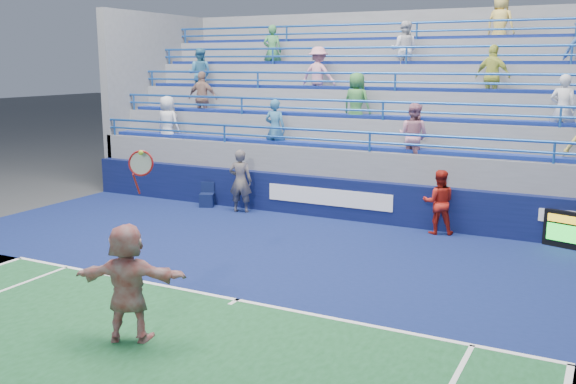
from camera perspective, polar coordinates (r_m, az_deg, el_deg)
The scene contains 8 objects.
ground at distance 11.56m, azimuth -4.56°, elevation -9.63°, with size 120.00×120.00×0.00m, color #333538.
sponsor_wall at distance 17.05m, azimuth 6.92°, elevation -0.84°, with size 18.00×0.32×1.10m.
bleacher_stand at distance 20.42m, azimuth 10.65°, elevation 3.91°, with size 18.00×5.60×6.13m.
serve_speed_board at distance 15.78m, azimuth 23.91°, elevation -3.19°, with size 1.23×0.48×0.86m.
judge_chair at distance 18.90m, azimuth -7.20°, elevation -0.63°, with size 0.53×0.54×0.71m.
tennis_player at distance 9.97m, azimuth -14.03°, elevation -7.80°, with size 1.78×1.16×2.94m.
line_judge at distance 17.97m, azimuth -4.25°, elevation 0.97°, with size 0.65×0.43×1.79m, color #161B3D.
ball_girl at distance 16.09m, azimuth 13.25°, elevation -0.89°, with size 0.78×0.61×1.60m, color #A91C13.
Camera 1 is at (5.70, -9.16, 4.14)m, focal length 40.00 mm.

